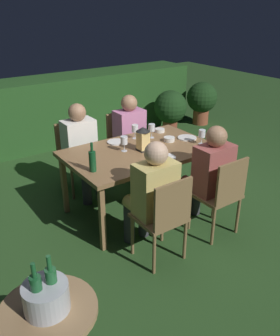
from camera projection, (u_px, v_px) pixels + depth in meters
ground_plane at (140, 208)px, 4.27m from camera, size 16.00×16.00×0.00m
dining_table at (140, 154)px, 3.98m from camera, size 1.62×0.99×0.75m
chair_side_right_b at (124, 141)px, 4.91m from camera, size 0.42×0.40×0.87m
person_in_pink at (132, 135)px, 4.70m from camera, size 0.38×0.47×1.15m
chair_side_left_b at (221, 193)px, 3.60m from camera, size 0.42×0.40×0.87m
person_in_rust at (208, 172)px, 3.68m from camera, size 0.38×0.47×1.15m
chair_side_left_a at (164, 216)px, 3.22m from camera, size 0.42×0.40×0.87m
person_in_mustard at (151, 192)px, 3.30m from camera, size 0.38×0.47×1.15m
chair_side_right_a at (76, 153)px, 4.53m from camera, size 0.42×0.40×0.87m
person_in_cream at (82, 147)px, 4.32m from camera, size 0.38×0.47×1.15m
lantern_centerpiece at (143, 137)px, 3.87m from camera, size 0.15×0.15×0.27m
green_bottle_on_table at (92, 161)px, 3.41m from camera, size 0.07×0.07×0.29m
wine_glass_a at (124, 141)px, 3.86m from camera, size 0.08×0.08×0.17m
wine_glass_b at (152, 128)px, 4.24m from camera, size 0.08×0.08×0.17m
wine_glass_c at (202, 134)px, 4.06m from camera, size 0.08×0.08×0.17m
wine_glass_d at (135, 129)px, 4.22m from camera, size 0.08×0.08×0.17m
plate_a at (165, 158)px, 3.73m from camera, size 0.23×0.23×0.01m
plate_b at (116, 142)px, 4.14m from camera, size 0.21×0.21×0.01m
plate_c at (187, 138)px, 4.26m from camera, size 0.22×0.22×0.01m
bowl_olives at (160, 130)px, 4.47m from camera, size 0.12×0.12×0.04m
bowl_bread at (169, 139)px, 4.18m from camera, size 0.13×0.13×0.05m
side_table at (52, 335)px, 2.14m from camera, size 0.57×0.57×0.64m
ice_bucket at (46, 295)px, 2.00m from camera, size 0.26×0.26×0.34m
hedge_backdrop at (48, 112)px, 6.01m from camera, size 5.45×0.75×1.09m
potted_plant_by_hedge at (170, 109)px, 6.47m from camera, size 0.59×0.59×0.79m
potted_plant_corner at (202, 100)px, 6.97m from camera, size 0.59×0.59×0.82m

